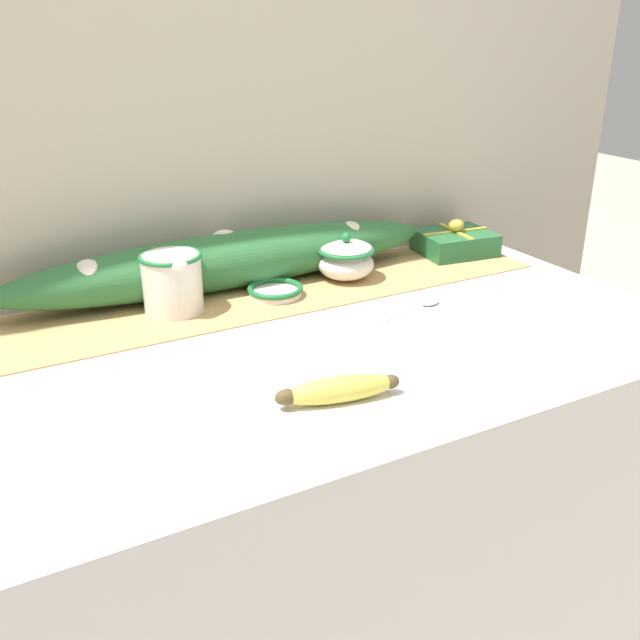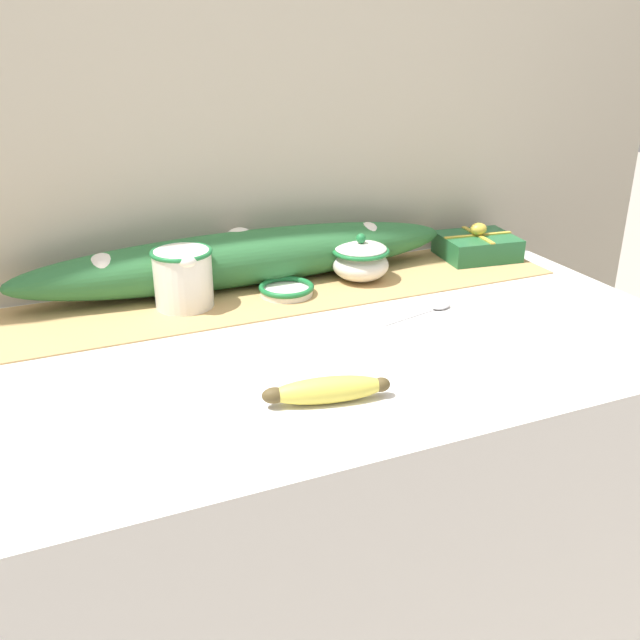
{
  "view_description": "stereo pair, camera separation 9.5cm",
  "coord_description": "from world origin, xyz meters",
  "px_view_note": "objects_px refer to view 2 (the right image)",
  "views": [
    {
      "loc": [
        -0.48,
        -0.95,
        1.38
      ],
      "look_at": [
        0.02,
        -0.04,
        0.93
      ],
      "focal_mm": 40.0,
      "sensor_mm": 36.0,
      "label": 1
    },
    {
      "loc": [
        -0.39,
        -0.99,
        1.38
      ],
      "look_at": [
        0.02,
        -0.04,
        0.93
      ],
      "focal_mm": 40.0,
      "sensor_mm": 36.0,
      "label": 2
    }
  ],
  "objects_px": {
    "small_dish": "(287,289)",
    "cream_pitcher": "(183,276)",
    "sugar_bowl": "(361,260)",
    "spoon": "(437,307)",
    "banana": "(327,390)",
    "gift_box": "(477,246)"
  },
  "relations": [
    {
      "from": "sugar_bowl",
      "to": "banana",
      "type": "relative_size",
      "value": 0.64
    },
    {
      "from": "cream_pitcher",
      "to": "small_dish",
      "type": "relative_size",
      "value": 1.23
    },
    {
      "from": "banana",
      "to": "cream_pitcher",
      "type": "bearing_deg",
      "value": 102.86
    },
    {
      "from": "small_dish",
      "to": "spoon",
      "type": "bearing_deg",
      "value": -37.0
    },
    {
      "from": "sugar_bowl",
      "to": "small_dish",
      "type": "bearing_deg",
      "value": -173.17
    },
    {
      "from": "gift_box",
      "to": "small_dish",
      "type": "bearing_deg",
      "value": -173.93
    },
    {
      "from": "cream_pitcher",
      "to": "spoon",
      "type": "height_order",
      "value": "cream_pitcher"
    },
    {
      "from": "spoon",
      "to": "cream_pitcher",
      "type": "bearing_deg",
      "value": 141.45
    },
    {
      "from": "small_dish",
      "to": "cream_pitcher",
      "type": "bearing_deg",
      "value": 173.7
    },
    {
      "from": "sugar_bowl",
      "to": "spoon",
      "type": "xyz_separation_m",
      "value": [
        0.06,
        -0.19,
        -0.04
      ]
    },
    {
      "from": "sugar_bowl",
      "to": "spoon",
      "type": "bearing_deg",
      "value": -72.28
    },
    {
      "from": "cream_pitcher",
      "to": "banana",
      "type": "distance_m",
      "value": 0.44
    },
    {
      "from": "sugar_bowl",
      "to": "gift_box",
      "type": "bearing_deg",
      "value": 5.64
    },
    {
      "from": "cream_pitcher",
      "to": "gift_box",
      "type": "distance_m",
      "value": 0.66
    },
    {
      "from": "small_dish",
      "to": "spoon",
      "type": "relative_size",
      "value": 0.68
    },
    {
      "from": "spoon",
      "to": "gift_box",
      "type": "bearing_deg",
      "value": 28.9
    },
    {
      "from": "spoon",
      "to": "gift_box",
      "type": "distance_m",
      "value": 0.33
    },
    {
      "from": "gift_box",
      "to": "banana",
      "type": "bearing_deg",
      "value": -141.13
    },
    {
      "from": "spoon",
      "to": "gift_box",
      "type": "xyz_separation_m",
      "value": [
        0.24,
        0.22,
        0.02
      ]
    },
    {
      "from": "cream_pitcher",
      "to": "gift_box",
      "type": "relative_size",
      "value": 0.76
    },
    {
      "from": "gift_box",
      "to": "spoon",
      "type": "bearing_deg",
      "value": -137.25
    },
    {
      "from": "small_dish",
      "to": "spoon",
      "type": "xyz_separation_m",
      "value": [
        0.23,
        -0.17,
        -0.01
      ]
    }
  ]
}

